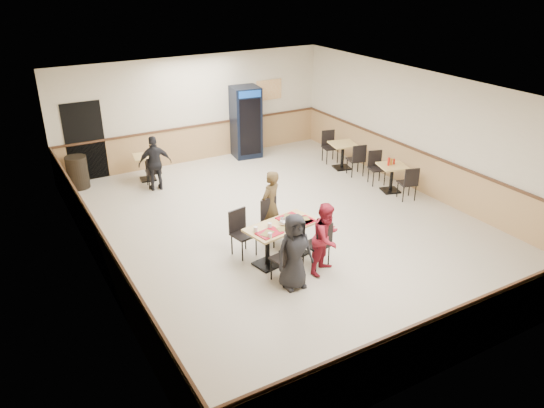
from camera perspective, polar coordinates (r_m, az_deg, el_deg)
ground at (r=11.72m, az=1.48°, el=-2.43°), size 10.00×10.00×0.00m
room_shell at (r=14.34m, az=2.30°, el=5.30°), size 10.00×10.00×10.00m
main_table at (r=10.24m, az=1.02°, el=-3.51°), size 1.52×0.95×0.76m
main_chairs at (r=10.22m, az=0.80°, el=-3.72°), size 1.53×1.85×0.96m
diner_woman_left at (r=9.32m, az=2.42°, el=-5.13°), size 0.72×0.49×1.42m
diner_woman_right at (r=9.83m, az=5.88°, el=-3.67°), size 0.84×0.76×1.39m
diner_man_opposite at (r=10.98m, az=-0.15°, el=-0.08°), size 0.64×0.55×1.48m
lone_diner at (r=13.67m, az=-12.46°, el=4.30°), size 0.87×0.47×1.42m
tabletop_clutter at (r=10.11m, az=1.55°, el=-2.17°), size 1.31×0.78×0.12m
side_table_near at (r=13.66m, az=12.76°, el=3.16°), size 0.81×0.81×0.70m
side_table_near_chair_south at (r=13.29m, az=14.35°, el=2.28°), size 0.51×0.51×0.89m
side_table_near_chair_north at (r=14.05m, az=11.25°, el=3.82°), size 0.51×0.51×0.89m
side_table_far at (r=14.98m, az=7.61°, el=5.59°), size 0.82×0.82×0.73m
side_table_far_chair_south at (r=14.55m, az=8.99°, el=4.82°), size 0.51×0.51×0.93m
side_table_far_chair_north at (r=15.43m, az=6.29°, el=6.14°), size 0.51×0.51×0.93m
condiment_caddy at (r=13.56m, az=12.65°, el=4.48°), size 0.23×0.06×0.20m
back_table at (r=14.45m, az=-13.33°, el=4.24°), size 0.72×0.72×0.68m
back_table_chair_lone at (r=13.97m, az=-12.65°, el=3.50°), size 0.45×0.45×0.86m
pepsi_cooler at (r=15.72m, az=-2.84°, el=8.80°), size 0.88×0.88×2.07m
trash_bin at (r=14.44m, az=-20.19°, el=3.22°), size 0.53×0.53×0.84m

